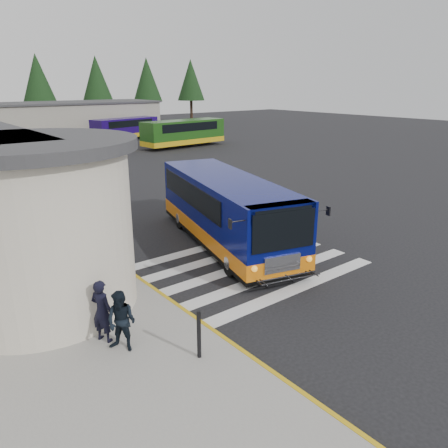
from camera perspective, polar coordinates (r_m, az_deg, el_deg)
ground at (r=16.75m, az=1.99°, el=-4.32°), size 140.00×140.00×0.00m
curb_strip at (r=18.01m, az=-16.40°, el=-3.16°), size 0.12×34.00×0.16m
crosswalk at (r=15.89m, az=2.48°, el=-5.58°), size 8.00×5.35×0.01m
depot_building at (r=56.29m, az=-22.24°, el=12.36°), size 26.40×8.40×4.20m
tree_line at (r=63.91m, az=-24.69°, el=16.80°), size 58.40×4.40×10.00m
transit_bus at (r=17.71m, az=0.31°, el=1.48°), size 5.32×10.07×2.76m
pedestrian_a at (r=11.41m, az=-15.65°, el=-10.88°), size 0.63×0.71×1.65m
pedestrian_b at (r=10.95m, az=-13.25°, el=-12.29°), size 0.91×0.95×1.54m
bollard at (r=10.51m, az=-3.30°, el=-14.19°), size 0.10×0.10×1.22m
far_bus_a at (r=53.26m, az=-12.78°, el=12.18°), size 8.53×4.12×2.12m
far_bus_b at (r=46.12m, az=-5.31°, el=11.88°), size 9.23×3.23×2.34m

